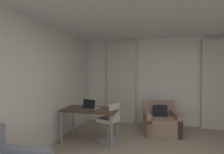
# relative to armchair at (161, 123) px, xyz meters

# --- Properties ---
(wall_window) EXTENTS (5.12, 0.06, 2.60)m
(wall_window) POSITION_rel_armchair_xyz_m (0.18, 0.86, 1.02)
(wall_window) COLOR silver
(wall_window) RESTS_ON ground
(wall_left) EXTENTS (0.06, 6.12, 2.60)m
(wall_left) POSITION_rel_armchair_xyz_m (-2.35, -2.17, 1.02)
(wall_left) COLOR silver
(wall_left) RESTS_ON ground
(curtain_left_panel) EXTENTS (0.90, 0.06, 2.50)m
(curtain_left_panel) POSITION_rel_armchair_xyz_m (-1.20, 0.73, 0.97)
(curtain_left_panel) COLOR beige
(curtain_left_panel) RESTS_ON ground
(curtain_right_panel) EXTENTS (0.90, 0.06, 2.50)m
(curtain_right_panel) POSITION_rel_armchair_xyz_m (1.55, 0.73, 0.97)
(curtain_right_panel) COLOR beige
(curtain_right_panel) RESTS_ON ground
(armchair) EXTENTS (0.98, 0.95, 0.80)m
(armchair) POSITION_rel_armchair_xyz_m (0.00, 0.00, 0.00)
(armchair) COLOR #997A66
(armchair) RESTS_ON ground
(desk) EXTENTS (1.24, 0.67, 0.75)m
(desk) POSITION_rel_armchair_xyz_m (-1.56, -0.97, 0.41)
(desk) COLOR #4C3828
(desk) RESTS_ON ground
(desk_chair) EXTENTS (0.50, 0.50, 0.88)m
(desk_chair) POSITION_rel_armchair_xyz_m (-1.13, -0.88, 0.11)
(desk_chair) COLOR gray
(desk_chair) RESTS_ON ground
(laptop) EXTENTS (0.38, 0.33, 0.22)m
(laptop) POSITION_rel_armchair_xyz_m (-1.55, -0.97, 0.52)
(laptop) COLOR #ADADB2
(laptop) RESTS_ON desk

